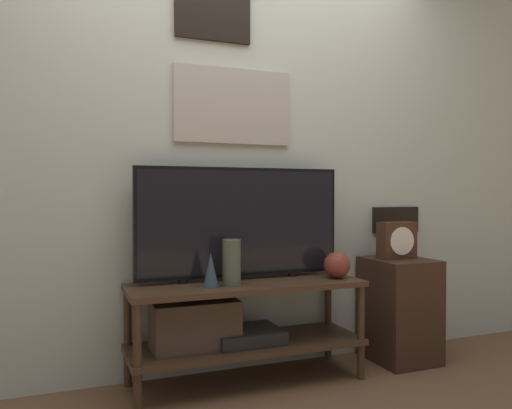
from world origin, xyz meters
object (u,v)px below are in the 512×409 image
at_px(vase_tall_ceramic, 232,262).
at_px(vase_round_glass, 337,265).
at_px(television, 240,222).
at_px(vase_slim_bronze, 211,270).
at_px(mantel_clock, 397,240).

height_order(vase_tall_ceramic, vase_round_glass, vase_tall_ceramic).
bearing_deg(vase_tall_ceramic, vase_round_glass, -0.33).
relative_size(television, vase_slim_bronze, 6.63).
height_order(vase_tall_ceramic, vase_slim_bronze, vase_tall_ceramic).
bearing_deg(television, vase_slim_bronze, -143.54).
xyz_separation_m(vase_tall_ceramic, vase_round_glass, (0.62, -0.00, -0.04)).
height_order(vase_round_glass, vase_slim_bronze, vase_slim_bronze).
bearing_deg(mantel_clock, vase_slim_bronze, -176.01).
relative_size(vase_tall_ceramic, vase_round_glass, 1.60).
bearing_deg(television, mantel_clock, -4.25).
xyz_separation_m(vase_slim_bronze, mantel_clock, (1.20, 0.08, 0.10)).
distance_m(vase_tall_ceramic, vase_slim_bronze, 0.12).
bearing_deg(vase_round_glass, mantel_clock, 9.33).
xyz_separation_m(vase_round_glass, mantel_clock, (0.46, 0.08, 0.12)).
xyz_separation_m(vase_tall_ceramic, vase_slim_bronze, (-0.12, -0.01, -0.03)).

